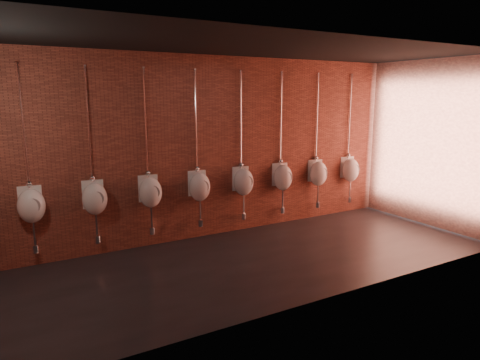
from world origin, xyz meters
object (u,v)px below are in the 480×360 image
object	(u,v)px
urinal_8	(350,169)
urinal_1	(31,205)
urinal_6	(283,177)
urinal_7	(318,173)
urinal_2	(95,198)
urinal_4	(199,186)
urinal_3	(150,192)
urinal_5	(243,181)

from	to	relation	value
urinal_8	urinal_1	bearing A→B (deg)	180.00
urinal_6	urinal_7	size ratio (longest dim) A/B	1.00
urinal_2	urinal_4	distance (m)	1.77
urinal_1	urinal_8	xyz separation A→B (m)	(6.19, 0.00, 0.00)
urinal_1	urinal_2	distance (m)	0.88
urinal_3	urinal_4	world-z (taller)	same
urinal_1	urinal_2	bearing A→B (deg)	0.00
urinal_2	urinal_7	world-z (taller)	same
urinal_2	urinal_8	xyz separation A→B (m)	(5.30, 0.00, 0.00)
urinal_1	urinal_4	xyz separation A→B (m)	(2.65, 0.00, 0.00)
urinal_2	urinal_5	bearing A→B (deg)	0.00
urinal_5	urinal_7	bearing A→B (deg)	0.00
urinal_2	urinal_8	distance (m)	5.30
urinal_8	urinal_4	bearing A→B (deg)	180.00
urinal_4	urinal_6	xyz separation A→B (m)	(1.77, 0.00, 0.00)
urinal_1	urinal_3	world-z (taller)	same
urinal_4	urinal_5	bearing A→B (deg)	0.00
urinal_2	urinal_6	size ratio (longest dim) A/B	1.00
urinal_6	urinal_5	bearing A→B (deg)	180.00
urinal_4	urinal_7	xyz separation A→B (m)	(2.65, 0.00, 0.00)
urinal_1	urinal_8	size ratio (longest dim) A/B	1.00
urinal_2	urinal_7	bearing A→B (deg)	0.00
urinal_1	urinal_6	xyz separation A→B (m)	(4.42, 0.00, 0.00)
urinal_5	urinal_7	xyz separation A→B (m)	(1.77, 0.00, 0.00)
urinal_2	urinal_7	size ratio (longest dim) A/B	1.00
urinal_7	urinal_8	size ratio (longest dim) A/B	1.00
urinal_3	urinal_4	xyz separation A→B (m)	(0.88, 0.00, 0.00)
urinal_2	urinal_7	distance (m)	4.42
urinal_6	urinal_2	bearing A→B (deg)	180.00
urinal_5	urinal_2	bearing A→B (deg)	180.00
urinal_6	urinal_8	xyz separation A→B (m)	(1.77, 0.00, 0.00)
urinal_1	urinal_7	size ratio (longest dim) A/B	1.00
urinal_5	urinal_8	distance (m)	2.65
urinal_3	urinal_6	xyz separation A→B (m)	(2.65, 0.00, 0.00)
urinal_4	urinal_8	bearing A→B (deg)	0.00
urinal_4	urinal_2	bearing A→B (deg)	180.00
urinal_7	urinal_1	bearing A→B (deg)	180.00
urinal_3	urinal_7	distance (m)	3.53
urinal_7	urinal_8	xyz separation A→B (m)	(0.88, 0.00, 0.00)
urinal_2	urinal_6	xyz separation A→B (m)	(3.53, 0.00, 0.00)
urinal_4	urinal_6	world-z (taller)	same
urinal_3	urinal_1	bearing A→B (deg)	180.00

